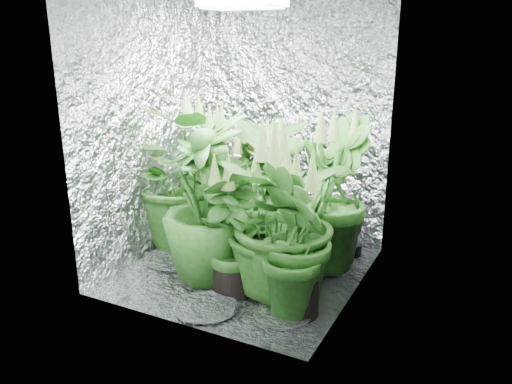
{
  "coord_description": "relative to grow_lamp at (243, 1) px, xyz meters",
  "views": [
    {
      "loc": [
        1.56,
        -2.9,
        1.6
      ],
      "look_at": [
        0.09,
        0.0,
        0.6
      ],
      "focal_mm": 35.0,
      "sensor_mm": 36.0,
      "label": 1
    }
  ],
  "objects": [
    {
      "name": "grow_lamp",
      "position": [
        0.0,
        0.0,
        0.0
      ],
      "size": [
        0.5,
        0.3,
        0.22
      ],
      "color": "gray",
      "rests_on": "ceiling"
    },
    {
      "name": "plant_f",
      "position": [
        0.09,
        -0.32,
        -1.38
      ],
      "size": [
        0.62,
        0.62,
        0.98
      ],
      "rotation": [
        0.0,
        0.0,
        4.28
      ],
      "color": "black",
      "rests_on": "ground"
    },
    {
      "name": "circulation_fan",
      "position": [
        0.58,
        0.62,
        -1.66
      ],
      "size": [
        0.16,
        0.35,
        0.4
      ],
      "rotation": [
        0.0,
        0.0,
        -0.0
      ],
      "color": "black",
      "rests_on": "ground"
    },
    {
      "name": "plant_d",
      "position": [
        -0.12,
        0.31,
        -1.35
      ],
      "size": [
        0.73,
        0.73,
        1.02
      ],
      "rotation": [
        0.0,
        0.0,
        2.52
      ],
      "color": "black",
      "rests_on": "ground"
    },
    {
      "name": "plant_c",
      "position": [
        0.53,
        0.32,
        -1.27
      ],
      "size": [
        0.73,
        0.73,
        1.19
      ],
      "rotation": [
        0.0,
        0.0,
        1.82
      ],
      "color": "black",
      "rests_on": "ground"
    },
    {
      "name": "plant_e",
      "position": [
        0.35,
        -0.24,
        -1.28
      ],
      "size": [
        1.06,
        1.06,
        1.15
      ],
      "rotation": [
        0.0,
        0.0,
        3.26
      ],
      "color": "black",
      "rests_on": "ground"
    },
    {
      "name": "plant_b",
      "position": [
        -0.02,
        0.57,
        -1.35
      ],
      "size": [
        0.7,
        0.7,
        1.04
      ],
      "rotation": [
        0.0,
        0.0,
        0.65
      ],
      "color": "black",
      "rests_on": "ground"
    },
    {
      "name": "plant_label",
      "position": [
        0.62,
        -0.41,
        -1.53
      ],
      "size": [
        0.05,
        0.02,
        0.08
      ],
      "primitive_type": "cube",
      "rotation": [
        -0.21,
        0.0,
        -0.0
      ],
      "color": "white",
      "rests_on": "plant_g"
    },
    {
      "name": "plant_a",
      "position": [
        -0.6,
        0.19,
        -1.24
      ],
      "size": [
        1.06,
        1.06,
        1.23
      ],
      "rotation": [
        0.0,
        0.0,
        6.24
      ],
      "color": "black",
      "rests_on": "ground"
    },
    {
      "name": "plant_h",
      "position": [
        -0.15,
        -0.23,
        -1.26
      ],
      "size": [
        0.88,
        0.88,
        1.22
      ],
      "rotation": [
        0.0,
        0.0,
        5.62
      ],
      "color": "black",
      "rests_on": "ground"
    },
    {
      "name": "ground",
      "position": [
        0.0,
        0.0,
        -1.83
      ],
      "size": [
        1.6,
        1.6,
        0.0
      ],
      "primitive_type": "plane",
      "color": "silver",
      "rests_on": "ground"
    },
    {
      "name": "walls",
      "position": [
        0.0,
        0.0,
        -0.83
      ],
      "size": [
        1.62,
        1.62,
        2.0
      ],
      "color": "silver",
      "rests_on": "ground"
    },
    {
      "name": "plant_g",
      "position": [
        0.56,
        -0.38,
        -1.35
      ],
      "size": [
        0.7,
        0.7,
        1.04
      ],
      "rotation": [
        0.0,
        0.0,
        5.18
      ],
      "color": "black",
      "rests_on": "ground"
    }
  ]
}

